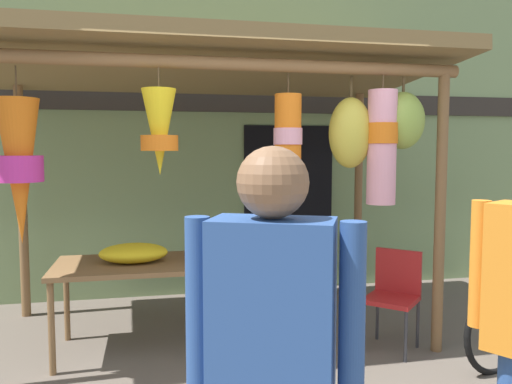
# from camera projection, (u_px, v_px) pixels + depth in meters

# --- Properties ---
(ground_plane) EXTENTS (30.00, 30.00, 0.00)m
(ground_plane) POSITION_uv_depth(u_px,v_px,m) (261.00, 369.00, 3.96)
(ground_plane) COLOR #60564C
(shop_facade) EXTENTS (10.07, 0.29, 3.66)m
(shop_facade) POSITION_uv_depth(u_px,v_px,m) (220.00, 140.00, 6.08)
(shop_facade) COLOR #7A9360
(shop_facade) RESTS_ON ground_plane
(market_stall_canopy) EXTENTS (4.14, 2.20, 2.61)m
(market_stall_canopy) POSITION_uv_depth(u_px,v_px,m) (216.00, 89.00, 4.43)
(market_stall_canopy) COLOR brown
(market_stall_canopy) RESTS_ON ground_plane
(display_table) EXTENTS (1.28, 0.83, 0.76)m
(display_table) POSITION_uv_depth(u_px,v_px,m) (132.00, 271.00, 4.28)
(display_table) COLOR brown
(display_table) RESTS_ON ground_plane
(flower_heap_on_table) EXTENTS (0.57, 0.40, 0.16)m
(flower_heap_on_table) POSITION_uv_depth(u_px,v_px,m) (135.00, 253.00, 4.28)
(flower_heap_on_table) COLOR yellow
(flower_heap_on_table) RESTS_ON display_table
(folding_chair) EXTENTS (0.57, 0.57, 0.84)m
(folding_chair) POSITION_uv_depth(u_px,v_px,m) (394.00, 290.00, 4.37)
(folding_chair) COLOR #AD1E1E
(folding_chair) RESTS_ON ground_plane
(wicker_basket_by_table) EXTENTS (0.44, 0.44, 0.22)m
(wicker_basket_by_table) POSITION_uv_depth(u_px,v_px,m) (272.00, 363.00, 3.81)
(wicker_basket_by_table) COLOR brown
(wicker_basket_by_table) RESTS_ON ground_plane
(wicker_basket_spare) EXTENTS (0.44, 0.44, 0.23)m
(wicker_basket_spare) POSITION_uv_depth(u_px,v_px,m) (271.00, 330.00, 4.51)
(wicker_basket_spare) COLOR olive
(wicker_basket_spare) RESTS_ON ground_plane
(customer_foreground) EXTENTS (0.55, 0.37, 1.72)m
(customer_foreground) POSITION_uv_depth(u_px,v_px,m) (272.00, 360.00, 1.66)
(customer_foreground) COLOR silver
(customer_foreground) RESTS_ON ground_plane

